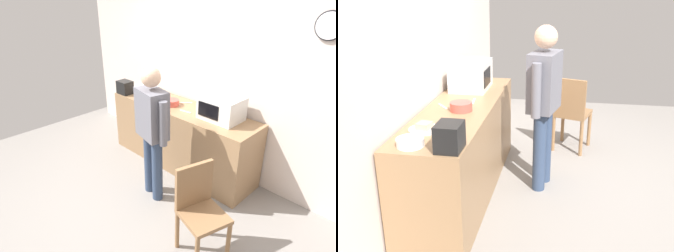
% 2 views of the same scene
% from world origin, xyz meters
% --- Properties ---
extents(ground_plane, '(6.00, 6.00, 0.00)m').
position_xyz_m(ground_plane, '(0.00, 0.00, 0.00)').
color(ground_plane, gray).
extents(back_wall, '(5.40, 0.13, 2.60)m').
position_xyz_m(back_wall, '(0.00, 1.60, 1.30)').
color(back_wall, silver).
rests_on(back_wall, ground_plane).
extents(kitchen_counter, '(2.28, 0.62, 0.91)m').
position_xyz_m(kitchen_counter, '(-0.29, 1.22, 0.46)').
color(kitchen_counter, '#93704C').
rests_on(kitchen_counter, ground_plane).
extents(microwave, '(0.50, 0.39, 0.30)m').
position_xyz_m(microwave, '(0.33, 1.27, 1.06)').
color(microwave, silver).
rests_on(microwave, kitchen_counter).
extents(sandwich_plate, '(0.25, 0.25, 0.07)m').
position_xyz_m(sandwich_plate, '(-0.96, 1.33, 0.93)').
color(sandwich_plate, white).
rests_on(sandwich_plate, kitchen_counter).
extents(salad_bowl, '(0.21, 0.21, 0.08)m').
position_xyz_m(salad_bowl, '(-0.43, 1.17, 0.95)').
color(salad_bowl, '#C64C42').
rests_on(salad_bowl, kitchen_counter).
extents(cereal_bowl, '(0.20, 0.20, 0.06)m').
position_xyz_m(cereal_bowl, '(-1.28, 1.32, 0.94)').
color(cereal_bowl, white).
rests_on(cereal_bowl, kitchen_counter).
extents(toaster, '(0.22, 0.18, 0.20)m').
position_xyz_m(toaster, '(-1.30, 1.02, 1.01)').
color(toaster, black).
rests_on(toaster, kitchen_counter).
extents(fork_utensil, '(0.14, 0.13, 0.01)m').
position_xyz_m(fork_utensil, '(-0.35, 1.38, 0.92)').
color(fork_utensil, silver).
rests_on(fork_utensil, kitchen_counter).
extents(spoon_utensil, '(0.17, 0.04, 0.01)m').
position_xyz_m(spoon_utensil, '(-0.14, 1.13, 0.92)').
color(spoon_utensil, silver).
rests_on(spoon_utensil, kitchen_counter).
extents(person_standing, '(0.58, 0.32, 1.65)m').
position_xyz_m(person_standing, '(-0.04, 0.45, 0.96)').
color(person_standing, navy).
rests_on(person_standing, ground_plane).
extents(wooden_chair, '(0.50, 0.50, 0.94)m').
position_xyz_m(wooden_chair, '(0.91, 0.18, 0.52)').
color(wooden_chair, olive).
rests_on(wooden_chair, ground_plane).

